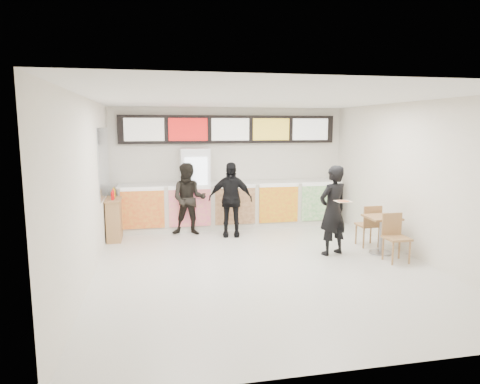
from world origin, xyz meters
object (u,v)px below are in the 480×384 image
object	(u,v)px
customer_left	(189,199)
condiment_ledge	(114,219)
cafe_table	(381,228)
service_counter	(233,205)
customer_main	(333,210)
drinks_fridge	(195,189)
customer_mid	(230,199)

from	to	relation	value
customer_left	condiment_ledge	distance (m)	1.73
customer_left	cafe_table	bearing A→B (deg)	-21.16
service_counter	customer_left	distance (m)	1.29
service_counter	cafe_table	distance (m)	3.78
service_counter	customer_main	size ratio (longest dim) A/B	3.12
drinks_fridge	customer_left	bearing A→B (deg)	-109.88
service_counter	drinks_fridge	size ratio (longest dim) A/B	2.78
drinks_fridge	cafe_table	xyz separation A→B (m)	(3.43, -2.85, -0.48)
service_counter	customer_left	xyz separation A→B (m)	(-1.14, -0.54, 0.27)
customer_main	customer_left	distance (m)	3.41
customer_main	cafe_table	size ratio (longest dim) A/B	1.16
drinks_fridge	cafe_table	bearing A→B (deg)	-39.65
drinks_fridge	customer_mid	xyz separation A→B (m)	(0.73, -0.88, -0.14)
customer_left	cafe_table	xyz separation A→B (m)	(3.64, -2.29, -0.32)
drinks_fridge	condiment_ledge	world-z (taller)	drinks_fridge
customer_mid	service_counter	bearing A→B (deg)	87.13
drinks_fridge	customer_mid	world-z (taller)	drinks_fridge
customer_main	customer_left	size ratio (longest dim) A/B	1.05
customer_main	customer_mid	xyz separation A→B (m)	(-1.72, 1.83, -0.03)
customer_main	condiment_ledge	bearing A→B (deg)	-44.76
customer_left	cafe_table	world-z (taller)	customer_left
service_counter	drinks_fridge	bearing A→B (deg)	179.01
customer_mid	cafe_table	size ratio (longest dim) A/B	1.12
customer_main	customer_mid	world-z (taller)	customer_main
customer_main	cafe_table	xyz separation A→B (m)	(0.99, -0.14, -0.37)
customer_mid	condiment_ledge	size ratio (longest dim) A/B	1.54
customer_mid	cafe_table	distance (m)	3.37
drinks_fridge	customer_main	size ratio (longest dim) A/B	1.12
service_counter	customer_main	distance (m)	3.10
drinks_fridge	condiment_ledge	xyz separation A→B (m)	(-1.89, -0.68, -0.52)
service_counter	condiment_ledge	distance (m)	2.90
service_counter	customer_mid	xyz separation A→B (m)	(-0.21, -0.86, 0.29)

